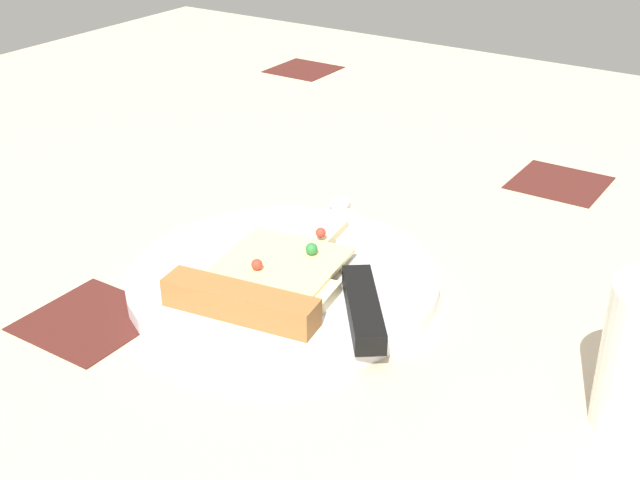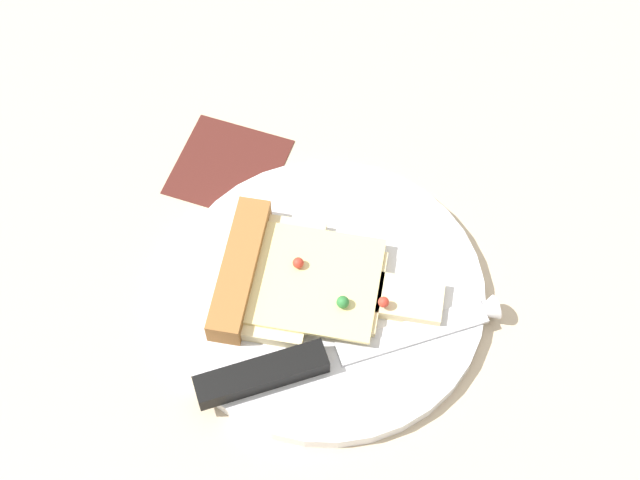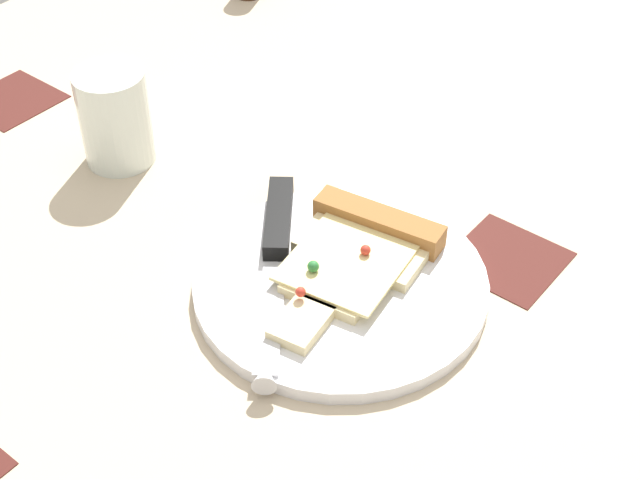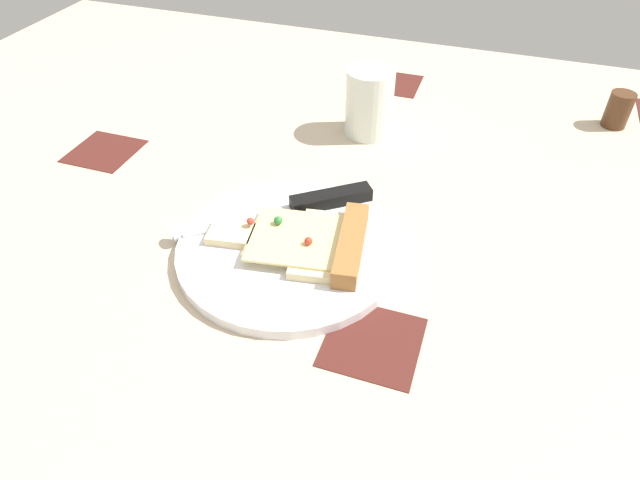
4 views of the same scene
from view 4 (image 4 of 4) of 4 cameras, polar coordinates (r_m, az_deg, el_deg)
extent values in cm
cube|color=#C6B293|center=(61.04, -9.55, -5.30)|extent=(145.20, 145.20, 3.00)
cube|color=#4C1E19|center=(85.47, -21.33, 8.45)|extent=(9.00, 9.00, 0.20)
cube|color=#4C1E19|center=(54.08, 5.44, -10.51)|extent=(9.00, 9.00, 0.20)
cube|color=#4C1E19|center=(99.83, 7.53, 15.65)|extent=(9.00, 9.00, 0.20)
cylinder|color=silver|center=(62.13, -3.26, -0.91)|extent=(25.00, 25.00, 1.29)
cube|color=beige|center=(60.75, 0.38, -0.54)|extent=(7.64, 11.80, 1.00)
cube|color=beige|center=(61.67, -4.66, 0.05)|extent=(6.65, 7.98, 1.00)
cube|color=beige|center=(62.91, -9.09, 0.57)|extent=(5.70, 4.37, 1.00)
cube|color=#EDD88C|center=(60.76, -2.40, 0.25)|extent=(11.31, 10.65, 0.30)
cube|color=#9E6633|center=(60.05, 3.21, -0.44)|extent=(4.44, 12.26, 2.20)
sphere|color=red|center=(59.39, -1.20, -0.10)|extent=(0.89, 0.89, 0.89)
sphere|color=red|center=(62.46, -7.14, 1.92)|extent=(0.85, 0.85, 0.85)
sphere|color=#2D7A38|center=(62.17, -4.34, 2.02)|extent=(0.99, 0.99, 0.99)
cube|color=silver|center=(65.16, -8.87, 1.84)|extent=(10.77, 8.85, 0.30)
cone|color=silver|center=(64.87, -14.05, 0.76)|extent=(2.80, 2.80, 2.00)
cube|color=black|center=(66.96, 1.16, 4.33)|extent=(9.30, 7.80, 1.60)
cylinder|color=silver|center=(82.27, 5.10, 13.94)|extent=(6.92, 6.92, 9.74)
cylinder|color=#4C2D19|center=(95.81, 28.40, 11.73)|extent=(3.56, 3.56, 5.31)
camera|label=1|loc=(0.83, 44.44, 25.74)|focal=46.85mm
camera|label=2|loc=(0.84, -3.93, 57.83)|focal=52.38mm
camera|label=3|loc=(0.66, -76.97, 25.88)|focal=51.93mm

